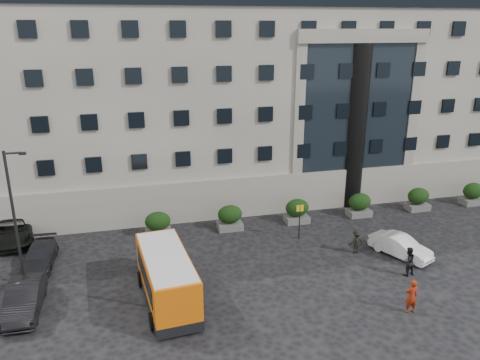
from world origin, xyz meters
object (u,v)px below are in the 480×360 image
object	(u,v)px
white_taxi	(400,246)
pedestrian_c	(356,242)
pedestrian_b	(408,261)
pedestrian_a	(411,296)
hedge_e	(418,199)
hedge_a	(158,224)
hedge_f	(473,193)
parked_car_d	(13,230)
hedge_c	(297,211)
parked_car_c	(39,256)
hedge_d	(360,205)
street_lamp	(15,215)
bus_stop_sign	(300,216)
red_truck	(32,190)
minibus	(167,277)
hedge_b	(230,217)
parked_car_b	(24,298)

from	to	relation	value
white_taxi	pedestrian_c	world-z (taller)	pedestrian_c
pedestrian_b	pedestrian_a	bearing A→B (deg)	53.20
pedestrian_a	hedge_e	bearing A→B (deg)	-120.54
pedestrian_a	hedge_a	bearing A→B (deg)	-41.67
hedge_a	pedestrian_a	world-z (taller)	pedestrian_a
white_taxi	pedestrian_c	xyz separation A→B (m)	(-2.56, 1.11, 0.11)
hedge_f	parked_car_d	xyz separation A→B (m)	(-35.79, 1.85, -0.14)
hedge_c	parked_car_c	distance (m)	18.07
pedestrian_a	hedge_d	bearing A→B (deg)	-101.61
parked_car_d	parked_car_c	bearing A→B (deg)	-70.73
street_lamp	bus_stop_sign	size ratio (longest dim) A/B	3.17
red_truck	pedestrian_a	size ratio (longest dim) A/B	2.53
pedestrian_c	street_lamp	bearing A→B (deg)	-7.76
hedge_a	pedestrian_c	distance (m)	13.61
hedge_a	pedestrian_c	bearing A→B (deg)	-24.70
hedge_a	pedestrian_b	distance (m)	16.65
hedge_c	minibus	xyz separation A→B (m)	(-10.62, -8.49, 0.62)
hedge_b	hedge_f	bearing A→B (deg)	0.00
pedestrian_b	parked_car_b	bearing A→B (deg)	-10.21
hedge_f	hedge_d	bearing A→B (deg)	180.00
hedge_b	bus_stop_sign	world-z (taller)	bus_stop_sign
hedge_d	parked_car_d	bearing A→B (deg)	175.84
pedestrian_c	pedestrian_b	bearing A→B (deg)	109.71
street_lamp	pedestrian_a	size ratio (longest dim) A/B	4.24
hedge_e	parked_car_d	size ratio (longest dim) A/B	0.32
hedge_b	minibus	bearing A→B (deg)	-122.55
street_lamp	parked_car_b	world-z (taller)	street_lamp
hedge_a	parked_car_b	bearing A→B (deg)	-134.91
hedge_b	hedge_e	size ratio (longest dim) A/B	1.00
parked_car_c	pedestrian_c	bearing A→B (deg)	-6.51
minibus	parked_car_d	bearing A→B (deg)	127.95
hedge_b	pedestrian_c	distance (m)	9.15
hedge_c	bus_stop_sign	world-z (taller)	bus_stop_sign
hedge_a	parked_car_c	world-z (taller)	hedge_a
white_taxi	hedge_e	bearing A→B (deg)	24.87
white_taxi	pedestrian_a	xyz separation A→B (m)	(-3.03, -5.74, 0.27)
hedge_c	parked_car_b	size ratio (longest dim) A/B	0.39
white_taxi	hedge_d	bearing A→B (deg)	60.03
hedge_f	pedestrian_a	distance (m)	18.87
bus_stop_sign	parked_car_b	world-z (taller)	bus_stop_sign
bus_stop_sign	parked_car_c	bearing A→B (deg)	178.81
parked_car_d	pedestrian_b	bearing A→B (deg)	-33.56
bus_stop_sign	parked_car_d	distance (m)	19.87
parked_car_c	hedge_c	bearing A→B (deg)	10.54
hedge_e	street_lamp	xyz separation A→B (m)	(-28.74, -4.80, 3.44)
hedge_a	parked_car_d	xyz separation A→B (m)	(-9.79, 1.85, -0.14)
hedge_c	pedestrian_a	xyz separation A→B (m)	(1.50, -12.54, 0.01)
hedge_b	hedge_e	xyz separation A→B (m)	(15.60, 0.00, 0.00)
hedge_b	pedestrian_c	xyz separation A→B (m)	(7.16, -5.69, -0.14)
hedge_f	parked_car_d	bearing A→B (deg)	177.04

